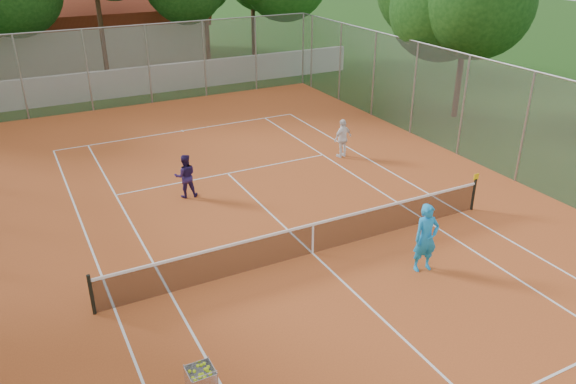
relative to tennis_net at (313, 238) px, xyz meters
name	(u,v)px	position (x,y,z in m)	size (l,w,h in m)	color
ground	(312,254)	(0.00, 0.00, -0.51)	(120.00, 120.00, 0.00)	#173A0F
court_pad	(312,254)	(0.00, 0.00, -0.50)	(18.00, 34.00, 0.02)	#BB5524
court_lines	(312,253)	(0.00, 0.00, -0.49)	(10.98, 23.78, 0.01)	white
tennis_net	(313,238)	(0.00, 0.00, 0.00)	(11.88, 0.10, 0.98)	black
perimeter_fence	(314,189)	(0.00, 0.00, 1.49)	(18.00, 34.00, 4.00)	slate
boundary_wall	(141,81)	(0.00, 19.00, 0.24)	(26.00, 0.30, 1.50)	silver
clubhouse	(72,30)	(-2.00, 29.00, 1.69)	(16.40, 9.00, 4.40)	beige
player_near	(426,238)	(2.23, -2.04, 0.46)	(0.69, 0.45, 1.90)	#198EDA
player_far_left	(185,176)	(-1.97, 5.20, 0.27)	(0.74, 0.57, 1.51)	#28194D
player_far_right	(343,138)	(4.71, 5.90, 0.29)	(0.91, 0.38, 1.55)	white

